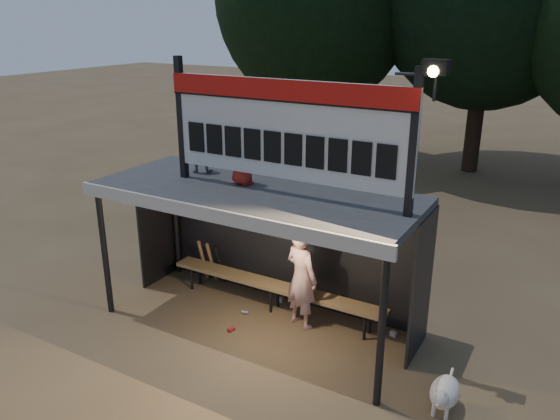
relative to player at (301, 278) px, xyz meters
The scene contains 10 objects.
ground 1.11m from the player, 152.47° to the right, with size 80.00×80.00×0.00m, color brown.
player is the anchor object (origin of this frame).
child_a 2.75m from the player, behind, with size 0.43×0.34×0.89m, color slate.
child_b 2.18m from the player, 168.32° to the right, with size 0.47×0.31×0.97m, color #AC241A.
dugout_shelter 1.18m from the player, behind, with size 5.10×2.08×2.32m.
scoreboard_assembly 2.50m from the player, 102.68° to the right, with size 4.10×0.27×1.99m.
bench 0.79m from the player, 160.91° to the left, with size 4.00×0.35×0.48m.
dog 2.78m from the player, 20.43° to the right, with size 0.36×0.81×0.49m.
bats 2.25m from the player, 167.21° to the left, with size 0.48×0.33×0.84m.
litter 0.82m from the player, 51.48° to the left, with size 2.54×1.34×0.08m.
Camera 1 is at (4.22, -6.62, 4.77)m, focal length 35.00 mm.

